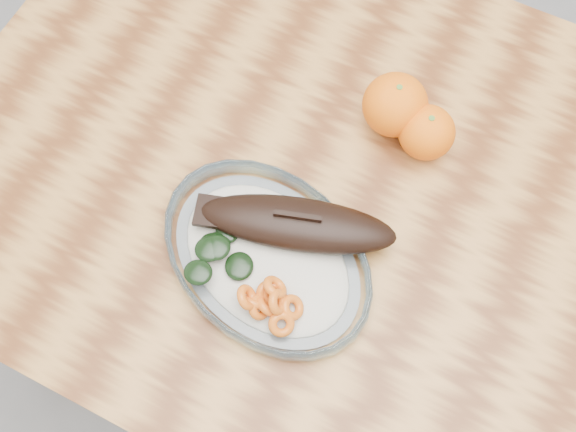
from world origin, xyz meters
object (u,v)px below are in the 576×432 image
(orange_left, at_px, (395,105))
(orange_right, at_px, (427,132))
(dining_table, at_px, (362,227))
(plated_meal, at_px, (268,254))

(orange_left, bearing_deg, orange_right, -16.96)
(orange_left, relative_size, orange_right, 1.17)
(dining_table, relative_size, plated_meal, 1.76)
(plated_meal, bearing_deg, dining_table, 77.73)
(dining_table, relative_size, orange_left, 13.54)
(plated_meal, xyz_separation_m, orange_left, (0.06, 0.26, 0.03))
(plated_meal, relative_size, orange_left, 7.69)
(dining_table, xyz_separation_m, plated_meal, (-0.08, -0.14, 0.12))
(dining_table, height_order, orange_left, orange_left)
(plated_meal, bearing_deg, orange_left, 95.52)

